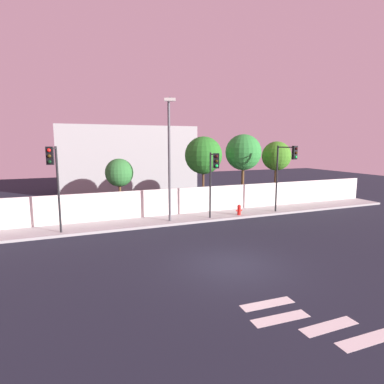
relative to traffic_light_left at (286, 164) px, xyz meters
name	(u,v)px	position (x,y,z in m)	size (l,w,h in m)	color
ground_plane	(232,265)	(-7.97, -6.73, -3.61)	(80.00, 80.00, 0.00)	black
sidewalk	(170,220)	(-7.97, 1.47, -3.53)	(36.00, 2.40, 0.15)	#9F9F9F
perimeter_wall	(164,202)	(-7.97, 2.76, -2.56)	(36.00, 0.18, 1.80)	white
crosswalk_marking	(308,321)	(-8.05, -11.25, -3.61)	(3.22, 3.04, 0.01)	silver
traffic_light_left	(286,164)	(0.00, 0.00, 0.00)	(0.45, 1.79, 4.72)	black
traffic_light_center	(213,171)	(-5.58, -0.03, -0.29)	(0.61, 1.78, 4.30)	black
traffic_light_right	(54,171)	(-14.69, 0.12, 0.00)	(0.52, 1.56, 4.73)	black
street_lamp_curbside	(169,152)	(-8.20, 0.73, 0.90)	(1.01, 2.33, 7.36)	#4C4C51
fire_hydrant	(239,209)	(-3.16, 0.83, -3.07)	(0.44, 0.26, 0.72)	red
roadside_tree_leftmost	(119,173)	(-10.75, 3.69, -0.53)	(1.88, 1.88, 4.03)	brown
roadside_tree_midleft	(203,155)	(-4.58, 3.69, 0.53)	(2.76, 2.76, 5.53)	brown
roadside_tree_midright	(243,153)	(-1.17, 3.69, 0.71)	(2.78, 2.78, 5.73)	brown
roadside_tree_rightmost	(276,156)	(1.96, 3.69, 0.37)	(2.36, 2.36, 5.19)	brown
low_building_distant	(126,158)	(-7.74, 16.76, -0.21)	(14.05, 6.00, 6.79)	#9B9B9B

